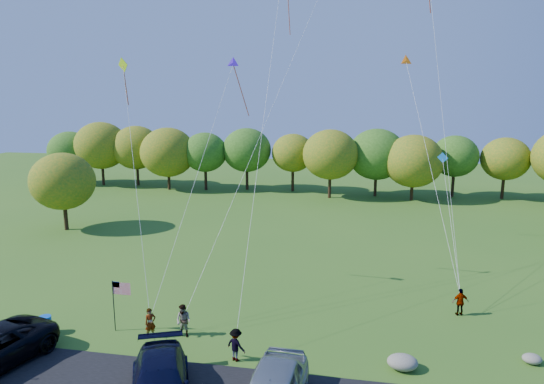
% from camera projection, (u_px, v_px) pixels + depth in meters
% --- Properties ---
extents(ground, '(140.00, 140.00, 0.00)m').
position_uv_depth(ground, '(268.00, 359.00, 22.20)').
color(ground, '#34611B').
rests_on(ground, ground).
extents(treeline, '(74.61, 27.42, 8.56)m').
position_uv_depth(treeline, '(335.00, 157.00, 56.15)').
color(treeline, '#341E13').
rests_on(treeline, ground).
extents(minivan_navy, '(4.21, 6.05, 1.63)m').
position_uv_depth(minivan_navy, '(160.00, 384.00, 18.81)').
color(minivan_navy, black).
rests_on(minivan_navy, asphalt_lane).
extents(flyer_a, '(0.65, 0.65, 1.53)m').
position_uv_depth(flyer_a, '(150.00, 323.00, 24.05)').
color(flyer_a, '#4C4C59').
rests_on(flyer_a, ground).
extents(flyer_b, '(0.94, 0.81, 1.67)m').
position_uv_depth(flyer_b, '(183.00, 321.00, 24.14)').
color(flyer_b, '#4C4C59').
rests_on(flyer_b, ground).
extents(flyer_c, '(1.14, 0.93, 1.53)m').
position_uv_depth(flyer_c, '(236.00, 345.00, 21.95)').
color(flyer_c, '#4C4C59').
rests_on(flyer_c, ground).
extents(flyer_d, '(0.96, 0.57, 1.54)m').
position_uv_depth(flyer_d, '(460.00, 302.00, 26.48)').
color(flyer_d, '#4C4C59').
rests_on(flyer_d, ground).
extents(park_bench, '(1.62, 0.87, 0.93)m').
position_uv_depth(park_bench, '(12.00, 333.00, 23.62)').
color(park_bench, '#143312').
rests_on(park_bench, ground).
extents(trash_barrel, '(0.61, 0.61, 0.92)m').
position_uv_depth(trash_barrel, '(45.00, 325.00, 24.51)').
color(trash_barrel, '#0C4CB6').
rests_on(trash_barrel, ground).
extents(flag_assembly, '(1.00, 0.65, 2.71)m').
position_uv_depth(flag_assembly, '(118.00, 294.00, 24.43)').
color(flag_assembly, black).
rests_on(flag_assembly, ground).
extents(boulder_near, '(1.35, 1.05, 0.67)m').
position_uv_depth(boulder_near, '(403.00, 362.00, 21.31)').
color(boulder_near, gray).
rests_on(boulder_near, ground).
extents(boulder_far, '(0.85, 0.71, 0.44)m').
position_uv_depth(boulder_far, '(532.00, 359.00, 21.81)').
color(boulder_far, gray).
rests_on(boulder_far, ground).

